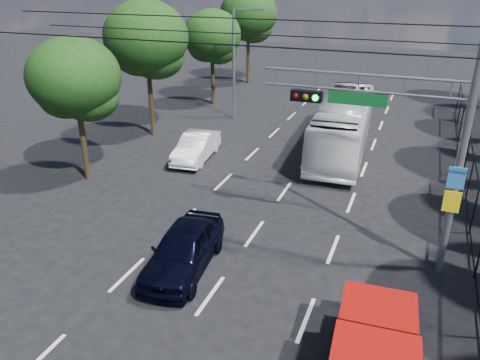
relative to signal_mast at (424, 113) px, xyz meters
The scene contains 12 objects.
lane_markings 9.56m from the signal_mast, 131.33° to the left, with size 6.12×38.00×0.01m.
signal_mast is the anchor object (origin of this frame).
streetlight_left 18.24m from the signal_mast, 129.66° to the left, with size 2.09×0.22×7.08m.
utility_wires 5.71m from the signal_mast, behind, with size 22.00×5.04×0.74m.
fence_right 6.37m from the signal_mast, 61.03° to the left, with size 0.06×34.03×2.00m.
tree_left_b 14.62m from the signal_mast, behind, with size 4.08×4.08×6.63m.
tree_left_c 17.57m from the signal_mast, 149.06° to the left, with size 4.80×4.80×7.80m.
tree_left_d 22.48m from the signal_mast, 130.73° to the left, with size 4.20×4.20×6.83m.
tree_left_e 29.12m from the signal_mast, 120.71° to the left, with size 4.92×4.92×7.99m.
navy_hatchback 8.60m from the signal_mast, 155.97° to the right, with size 1.78×4.42×1.51m, color black.
white_bus 11.63m from the signal_mast, 110.60° to the left, with size 2.49×10.66×2.97m, color silver.
white_van 13.27m from the signal_mast, 149.95° to the left, with size 1.45×4.17×1.37m, color silver.
Camera 1 is at (5.10, -6.53, 9.04)m, focal length 35.00 mm.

